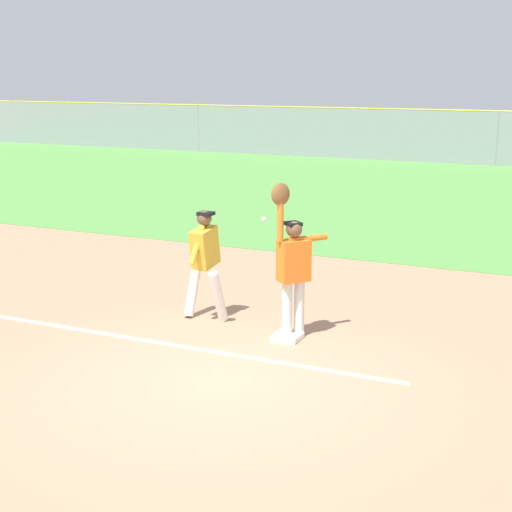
{
  "coord_description": "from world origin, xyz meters",
  "views": [
    {
      "loc": [
        4.11,
        -8.07,
        3.78
      ],
      "look_at": [
        -0.58,
        2.27,
        1.05
      ],
      "focal_mm": 54.16,
      "sensor_mm": 36.0,
      "label": 1
    }
  ],
  "objects_px": {
    "baseball": "(264,219)",
    "parked_car_white": "(375,137)",
    "fielder": "(292,263)",
    "parked_car_tan": "(286,133)",
    "runner": "(205,257)",
    "parked_car_green": "(483,141)",
    "first_base": "(288,337)"
  },
  "relations": [
    {
      "from": "parked_car_tan",
      "to": "parked_car_white",
      "type": "relative_size",
      "value": 1.02
    },
    {
      "from": "first_base",
      "to": "parked_car_white",
      "type": "bearing_deg",
      "value": 103.33
    },
    {
      "from": "fielder",
      "to": "baseball",
      "type": "relative_size",
      "value": 30.81
    },
    {
      "from": "baseball",
      "to": "parked_car_white",
      "type": "distance_m",
      "value": 26.83
    },
    {
      "from": "baseball",
      "to": "fielder",
      "type": "bearing_deg",
      "value": -22.97
    },
    {
      "from": "baseball",
      "to": "parked_car_tan",
      "type": "distance_m",
      "value": 28.66
    },
    {
      "from": "parked_car_tan",
      "to": "parked_car_green",
      "type": "relative_size",
      "value": 0.99
    },
    {
      "from": "first_base",
      "to": "runner",
      "type": "xyz_separation_m",
      "value": [
        -1.52,
        0.34,
        0.96
      ]
    },
    {
      "from": "parked_car_green",
      "to": "parked_car_white",
      "type": "bearing_deg",
      "value": 175.44
    },
    {
      "from": "first_base",
      "to": "parked_car_white",
      "type": "relative_size",
      "value": 0.09
    },
    {
      "from": "baseball",
      "to": "runner",
      "type": "bearing_deg",
      "value": 179.84
    },
    {
      "from": "runner",
      "to": "parked_car_tan",
      "type": "bearing_deg",
      "value": 113.11
    },
    {
      "from": "runner",
      "to": "parked_car_green",
      "type": "xyz_separation_m",
      "value": [
        0.27,
        26.33,
        -0.32
      ]
    },
    {
      "from": "runner",
      "to": "baseball",
      "type": "distance_m",
      "value": 1.2
    },
    {
      "from": "first_base",
      "to": "parked_car_white",
      "type": "height_order",
      "value": "parked_car_white"
    },
    {
      "from": "first_base",
      "to": "parked_car_green",
      "type": "height_order",
      "value": "parked_car_green"
    },
    {
      "from": "fielder",
      "to": "parked_car_green",
      "type": "bearing_deg",
      "value": -47.5
    },
    {
      "from": "runner",
      "to": "parked_car_tan",
      "type": "distance_m",
      "value": 28.29
    },
    {
      "from": "first_base",
      "to": "parked_car_tan",
      "type": "relative_size",
      "value": 0.08
    },
    {
      "from": "runner",
      "to": "parked_car_tan",
      "type": "relative_size",
      "value": 0.38
    },
    {
      "from": "fielder",
      "to": "baseball",
      "type": "xyz_separation_m",
      "value": [
        -0.55,
        0.23,
        0.55
      ]
    },
    {
      "from": "runner",
      "to": "baseball",
      "type": "bearing_deg",
      "value": 3.27
    },
    {
      "from": "parked_car_tan",
      "to": "first_base",
      "type": "bearing_deg",
      "value": -62.68
    },
    {
      "from": "first_base",
      "to": "fielder",
      "type": "xyz_separation_m",
      "value": [
        0.02,
        0.1,
        1.08
      ]
    },
    {
      "from": "fielder",
      "to": "baseball",
      "type": "bearing_deg",
      "value": 16.8
    },
    {
      "from": "runner",
      "to": "first_base",
      "type": "bearing_deg",
      "value": -9.13
    },
    {
      "from": "fielder",
      "to": "parked_car_white",
      "type": "height_order",
      "value": "fielder"
    },
    {
      "from": "fielder",
      "to": "runner",
      "type": "relative_size",
      "value": 1.33
    },
    {
      "from": "baseball",
      "to": "parked_car_white",
      "type": "xyz_separation_m",
      "value": [
        -5.76,
        26.18,
        -0.99
      ]
    },
    {
      "from": "first_base",
      "to": "baseball",
      "type": "xyz_separation_m",
      "value": [
        -0.52,
        0.34,
        1.63
      ]
    },
    {
      "from": "baseball",
      "to": "parked_car_tan",
      "type": "height_order",
      "value": "baseball"
    },
    {
      "from": "runner",
      "to": "parked_car_tan",
      "type": "xyz_separation_m",
      "value": [
        -9.52,
        26.64,
        -0.32
      ]
    }
  ]
}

